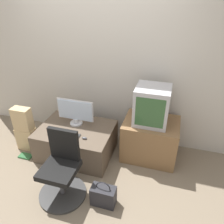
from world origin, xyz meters
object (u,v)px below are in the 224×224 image
(mouse, at_px, (84,138))
(main_monitor, at_px, (75,112))
(crt_tv, at_px, (152,105))
(book, at_px, (26,156))
(keyboard, at_px, (68,135))
(office_chair, at_px, (62,172))
(cardboard_box_lower, at_px, (27,138))
(handbag, at_px, (103,196))

(mouse, bearing_deg, main_monitor, 129.73)
(crt_tv, bearing_deg, book, -162.01)
(keyboard, xyz_separation_m, mouse, (0.25, -0.02, 0.01))
(office_chair, height_order, cardboard_box_lower, office_chair)
(crt_tv, relative_size, book, 2.62)
(keyboard, relative_size, mouse, 4.85)
(crt_tv, xyz_separation_m, book, (-1.74, -0.56, -0.84))
(crt_tv, xyz_separation_m, office_chair, (-0.88, -0.98, -0.52))
(keyboard, height_order, handbag, keyboard)
(cardboard_box_lower, relative_size, handbag, 1.02)
(crt_tv, distance_m, office_chair, 1.41)
(crt_tv, distance_m, cardboard_box_lower, 1.97)
(handbag, distance_m, book, 1.45)
(crt_tv, xyz_separation_m, handbag, (-0.36, -1.00, -0.72))
(keyboard, xyz_separation_m, book, (-0.68, -0.14, -0.44))
(crt_tv, bearing_deg, handbag, -109.88)
(office_chair, bearing_deg, main_monitor, 102.57)
(keyboard, xyz_separation_m, office_chair, (0.18, -0.55, -0.12))
(office_chair, distance_m, book, 1.00)
(crt_tv, xyz_separation_m, cardboard_box_lower, (-1.82, -0.36, -0.67))
(office_chair, distance_m, cardboard_box_lower, 1.13)
(book, bearing_deg, cardboard_box_lower, 111.48)
(mouse, xyz_separation_m, crt_tv, (0.81, 0.44, 0.39))
(main_monitor, height_order, mouse, main_monitor)
(crt_tv, height_order, cardboard_box_lower, crt_tv)
(keyboard, bearing_deg, book, -168.34)
(crt_tv, height_order, office_chair, crt_tv)
(main_monitor, relative_size, cardboard_box_lower, 1.53)
(mouse, bearing_deg, book, -172.57)
(mouse, bearing_deg, cardboard_box_lower, 175.56)
(main_monitor, bearing_deg, mouse, -50.27)
(mouse, relative_size, cardboard_box_lower, 0.19)
(main_monitor, xyz_separation_m, handbag, (0.71, -0.87, -0.52))
(book, bearing_deg, mouse, 7.43)
(crt_tv, relative_size, handbag, 1.49)
(office_chair, xyz_separation_m, book, (-0.86, 0.41, -0.32))
(cardboard_box_lower, xyz_separation_m, handbag, (1.46, -0.63, -0.05))
(cardboard_box_lower, height_order, handbag, cardboard_box_lower)
(main_monitor, bearing_deg, handbag, -50.86)
(crt_tv, bearing_deg, main_monitor, -173.24)
(handbag, bearing_deg, office_chair, 177.66)
(office_chair, bearing_deg, crt_tv, 47.97)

